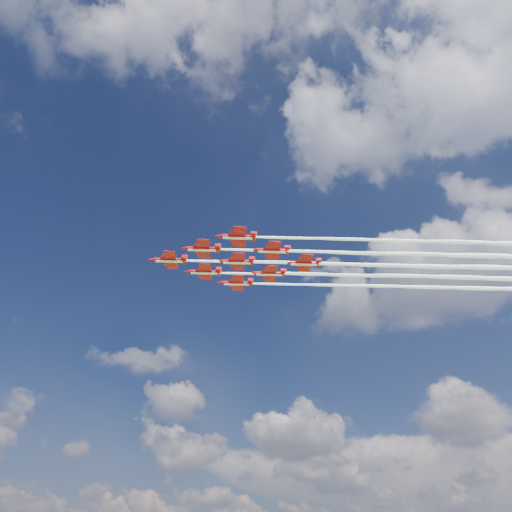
# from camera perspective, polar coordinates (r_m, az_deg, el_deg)

# --- Properties ---
(jet_lead) EXTENTS (108.63, 83.72, 3.03)m
(jet_lead) POSITION_cam_1_polar(r_m,az_deg,el_deg) (161.71, 13.07, -0.98)
(jet_lead) COLOR #B80A10
(jet_row2_port) EXTENTS (108.63, 83.72, 3.03)m
(jet_row2_port) POSITION_cam_1_polar(r_m,az_deg,el_deg) (159.29, 17.32, 0.24)
(jet_row2_port) COLOR #B80A10
(jet_row2_starb) EXTENTS (108.63, 83.72, 3.03)m
(jet_row2_starb) POSITION_cam_1_polar(r_m,az_deg,el_deg) (170.41, 15.95, -2.24)
(jet_row2_starb) COLOR #B80A10
(jet_row3_port) EXTENTS (108.63, 83.72, 3.03)m
(jet_row3_port) POSITION_cam_1_polar(r_m,az_deg,el_deg) (157.84, 21.67, 1.49)
(jet_row3_port) COLOR #B80A10
(jet_row3_centre) EXTENTS (108.63, 83.72, 3.03)m
(jet_row3_centre) POSITION_cam_1_polar(r_m,az_deg,el_deg) (168.49, 20.01, -1.11)
(jet_row3_centre) COLOR #B80A10
(jet_row3_starb) EXTENTS (108.63, 83.72, 3.03)m
(jet_row3_starb) POSITION_cam_1_polar(r_m,az_deg,el_deg) (179.57, 18.56, -3.38)
(jet_row3_starb) COLOR #B80A10
(jet_row4_port) EXTENTS (108.63, 83.72, 3.03)m
(jet_row4_port) POSITION_cam_1_polar(r_m,az_deg,el_deg) (167.51, 24.14, 0.06)
(jet_row4_port) COLOR #B80A10
(jet_row4_starb) EXTENTS (108.63, 83.72, 3.03)m
(jet_row4_starb) POSITION_cam_1_polar(r_m,az_deg,el_deg) (178.11, 22.43, -2.31)
(jet_row4_starb) COLOR #B80A10
(jet_tail) EXTENTS (108.63, 83.72, 3.03)m
(jet_tail) POSITION_cam_1_polar(r_m,az_deg,el_deg) (177.54, 26.33, -1.21)
(jet_tail) COLOR #B80A10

